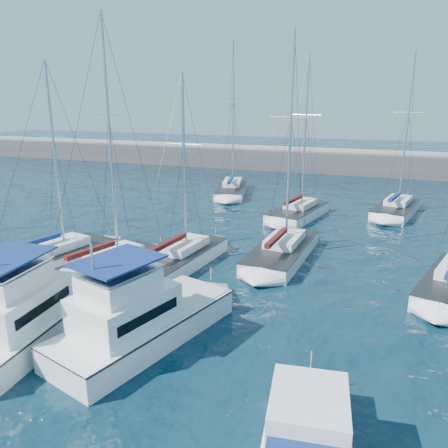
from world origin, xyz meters
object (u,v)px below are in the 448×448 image
(motor_yacht_stbd_outer, at_px, (307,438))
(sailboat_mid_a, at_px, (56,257))
(sailboat_mid_c, at_px, (180,258))
(sailboat_mid_d, at_px, (282,251))
(motor_yacht_stbd_inner, at_px, (138,320))
(sailboat_mid_b, at_px, (110,266))
(sailboat_back_c, at_px, (396,209))
(motor_yacht_port_inner, at_px, (28,314))
(sailboat_back_a, at_px, (232,189))
(sailboat_back_b, at_px, (298,212))

(motor_yacht_stbd_outer, height_order, sailboat_mid_a, sailboat_mid_a)
(sailboat_mid_c, distance_m, sailboat_mid_d, 7.04)
(motor_yacht_stbd_inner, relative_size, motor_yacht_stbd_outer, 1.67)
(sailboat_mid_a, bearing_deg, sailboat_mid_b, 9.93)
(sailboat_mid_d, bearing_deg, sailboat_mid_c, -145.64)
(sailboat_mid_c, bearing_deg, sailboat_mid_a, -154.33)
(sailboat_back_c, bearing_deg, motor_yacht_stbd_inner, -98.63)
(motor_yacht_port_inner, relative_size, sailboat_back_a, 0.57)
(sailboat_mid_a, relative_size, sailboat_mid_c, 1.06)
(motor_yacht_stbd_inner, distance_m, sailboat_mid_b, 8.78)
(sailboat_back_b, bearing_deg, sailboat_mid_b, -103.79)
(sailboat_back_a, bearing_deg, sailboat_mid_a, -111.94)
(motor_yacht_stbd_inner, bearing_deg, sailboat_back_c, 84.27)
(sailboat_mid_c, distance_m, sailboat_back_b, 15.51)
(motor_yacht_port_inner, xyz_separation_m, motor_yacht_stbd_outer, (13.33, -2.99, -0.19))
(sailboat_back_c, bearing_deg, sailboat_mid_b, -115.00)
(motor_yacht_stbd_outer, relative_size, sailboat_back_b, 0.39)
(sailboat_mid_a, height_order, sailboat_mid_c, sailboat_mid_a)
(motor_yacht_stbd_inner, height_order, sailboat_mid_a, sailboat_mid_a)
(motor_yacht_stbd_outer, distance_m, sailboat_mid_a, 21.57)
(motor_yacht_port_inner, bearing_deg, motor_yacht_stbd_inner, 9.16)
(sailboat_mid_a, bearing_deg, sailboat_back_a, 94.48)
(motor_yacht_stbd_outer, bearing_deg, sailboat_mid_b, 135.47)
(motor_yacht_stbd_outer, distance_m, sailboat_back_a, 39.12)
(sailboat_back_a, xyz_separation_m, sailboat_back_c, (17.83, -3.42, -0.01))
(sailboat_back_a, xyz_separation_m, sailboat_back_b, (9.26, -7.92, -0.02))
(sailboat_mid_c, relative_size, sailboat_mid_d, 0.82)
(motor_yacht_port_inner, height_order, sailboat_mid_d, sailboat_mid_d)
(motor_yacht_stbd_outer, height_order, sailboat_back_a, sailboat_back_a)
(sailboat_mid_d, bearing_deg, sailboat_back_c, 67.85)
(sailboat_mid_d, height_order, sailboat_back_a, sailboat_back_a)
(motor_yacht_port_inner, xyz_separation_m, sailboat_back_a, (-1.56, 33.18, -0.60))
(motor_yacht_stbd_outer, distance_m, sailboat_mid_c, 17.30)
(sailboat_mid_b, distance_m, sailboat_mid_d, 11.57)
(motor_yacht_stbd_inner, height_order, sailboat_back_c, sailboat_back_c)
(motor_yacht_port_inner, xyz_separation_m, sailboat_back_c, (16.27, 29.76, -0.61))
(sailboat_mid_d, distance_m, sailboat_back_b, 11.12)
(sailboat_mid_a, xyz_separation_m, sailboat_mid_b, (4.39, -0.22, 0.03))
(sailboat_back_b, bearing_deg, sailboat_back_a, 151.74)
(sailboat_mid_d, relative_size, sailboat_back_b, 1.02)
(motor_yacht_port_inner, height_order, sailboat_mid_b, sailboat_mid_b)
(sailboat_back_b, bearing_deg, sailboat_mid_a, -114.54)
(motor_yacht_stbd_inner, xyz_separation_m, sailboat_mid_a, (-10.31, 6.67, -0.63))
(sailboat_mid_c, bearing_deg, sailboat_back_b, 77.96)
(motor_yacht_stbd_inner, relative_size, sailboat_mid_b, 0.61)
(motor_yacht_stbd_inner, height_order, sailboat_back_b, sailboat_back_b)
(motor_yacht_stbd_inner, xyz_separation_m, motor_yacht_stbd_outer, (8.29, -4.24, -0.19))
(motor_yacht_port_inner, xyz_separation_m, sailboat_mid_d, (8.71, 14.19, -0.62))
(motor_yacht_stbd_outer, height_order, sailboat_back_b, sailboat_back_b)
(motor_yacht_stbd_outer, relative_size, sailboat_mid_a, 0.43)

